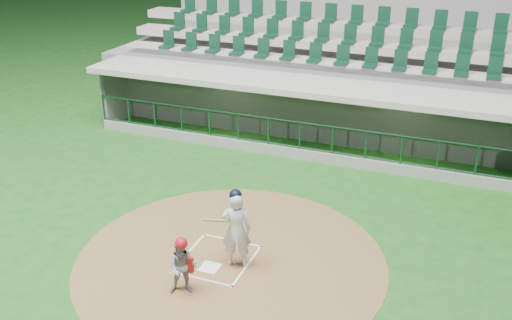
{
  "coord_description": "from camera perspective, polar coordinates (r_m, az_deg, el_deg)",
  "views": [
    {
      "loc": [
        4.96,
        -10.36,
        7.49
      ],
      "look_at": [
        -0.18,
        2.6,
        1.3
      ],
      "focal_mm": 40.0,
      "sensor_mm": 36.0,
      "label": 1
    }
  ],
  "objects": [
    {
      "name": "home_plate",
      "position": [
        13.18,
        -4.64,
        -10.67
      ],
      "size": [
        0.43,
        0.43,
        0.02
      ],
      "primitive_type": "cube",
      "color": "white",
      "rests_on": "dirt_circle"
    },
    {
      "name": "catcher",
      "position": [
        12.15,
        -7.33,
        -10.46
      ],
      "size": [
        0.75,
        0.68,
        1.34
      ],
      "color": "gray",
      "rests_on": "dirt_circle"
    },
    {
      "name": "batter_box_chalk",
      "position": [
        13.48,
        -3.89,
        -9.8
      ],
      "size": [
        1.55,
        1.8,
        0.01
      ],
      "color": "white",
      "rests_on": "ground"
    },
    {
      "name": "seating_deck",
      "position": [
        22.67,
        8.29,
        8.16
      ],
      "size": [
        17.0,
        6.72,
        5.15
      ],
      "color": "slate",
      "rests_on": "ground"
    },
    {
      "name": "dirt_circle",
      "position": [
        13.45,
        -2.53,
        -9.89
      ],
      "size": [
        7.2,
        7.2,
        0.01
      ],
      "primitive_type": "cylinder",
      "color": "brown",
      "rests_on": "ground"
    },
    {
      "name": "ground",
      "position": [
        13.71,
        -3.34,
        -9.21
      ],
      "size": [
        120.0,
        120.0,
        0.0
      ],
      "primitive_type": "plane",
      "color": "#174E16",
      "rests_on": "ground"
    },
    {
      "name": "dugout_structure",
      "position": [
        19.92,
        6.5,
        4.63
      ],
      "size": [
        16.4,
        3.7,
        3.0
      ],
      "color": "slate",
      "rests_on": "ground"
    },
    {
      "name": "batter",
      "position": [
        12.74,
        -2.02,
        -6.86
      ],
      "size": [
        0.93,
        0.96,
        1.92
      ],
      "color": "silver",
      "rests_on": "dirt_circle"
    }
  ]
}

